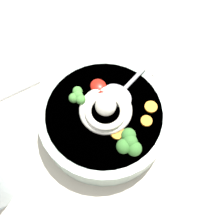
{
  "coord_description": "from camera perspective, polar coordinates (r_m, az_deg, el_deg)",
  "views": [
    {
      "loc": [
        14.57,
        -15.0,
        54.3
      ],
      "look_at": [
        -3.31,
        -3.91,
        9.74
      ],
      "focal_mm": 41.45,
      "sensor_mm": 36.0,
      "label": 1
    }
  ],
  "objects": [
    {
      "name": "soup_spoon",
      "position": [
        0.51,
        4.35,
        4.93
      ],
      "size": [
        8.38,
        17.43,
        1.6
      ],
      "rotation": [
        0.0,
        0.0,
        1.87
      ],
      "color": "#B7B7BC",
      "rests_on": "soup_bowl"
    },
    {
      "name": "table_slab",
      "position": [
        0.57,
        5.14,
        -4.23
      ],
      "size": [
        110.7,
        110.7,
        3.07
      ],
      "primitive_type": "cube",
      "color": "#BCB29E",
      "rests_on": "ground"
    },
    {
      "name": "folded_napkin",
      "position": [
        0.66,
        -21.11,
        9.15
      ],
      "size": [
        16.19,
        12.06,
        0.8
      ],
      "primitive_type": "cube",
      "rotation": [
        0.0,
        0.0,
        -0.03
      ],
      "color": "white",
      "rests_on": "table_slab"
    },
    {
      "name": "broccoli_floret_beside_noodles",
      "position": [
        0.45,
        5.57,
        -6.84
      ],
      "size": [
        5.06,
        4.36,
        4.0
      ],
      "color": "#7A9E60",
      "rests_on": "soup_bowl"
    },
    {
      "name": "chili_sauce_dollop",
      "position": [
        0.51,
        -1.24,
        5.66
      ],
      "size": [
        3.47,
        3.13,
        1.56
      ],
      "primitive_type": "ellipsoid",
      "color": "#B2190F",
      "rests_on": "soup_bowl"
    },
    {
      "name": "noodle_pile",
      "position": [
        0.48,
        0.37,
        0.6
      ],
      "size": [
        11.07,
        10.85,
        4.45
      ],
      "color": "silver",
      "rests_on": "soup_bowl"
    },
    {
      "name": "soup_bowl",
      "position": [
        0.52,
        -0.0,
        -1.51
      ],
      "size": [
        25.62,
        25.62,
        6.66
      ],
      "color": "#9EB2A3",
      "rests_on": "table_slab"
    },
    {
      "name": "broccoli_floret_rear",
      "position": [
        0.49,
        -5.86,
        3.52
      ],
      "size": [
        3.69,
        3.18,
        2.92
      ],
      "color": "#7A9E60",
      "rests_on": "soup_bowl"
    },
    {
      "name": "carrot_slice_center",
      "position": [
        0.49,
        9.34,
        -1.95
      ],
      "size": [
        2.18,
        2.18,
        0.42
      ],
      "primitive_type": "cylinder",
      "color": "orange",
      "rests_on": "soup_bowl"
    },
    {
      "name": "carrot_slice_extra_a",
      "position": [
        0.5,
        10.31,
        1.13
      ],
      "size": [
        2.43,
        2.43,
        0.41
      ],
      "primitive_type": "cylinder",
      "color": "orange",
      "rests_on": "soup_bowl"
    },
    {
      "name": "carrot_slice_beside_chili",
      "position": [
        0.47,
        3.08,
        -4.57
      ],
      "size": [
        2.63,
        2.63,
        0.53
      ],
      "primitive_type": "cylinder",
      "color": "orange",
      "rests_on": "soup_bowl"
    }
  ]
}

